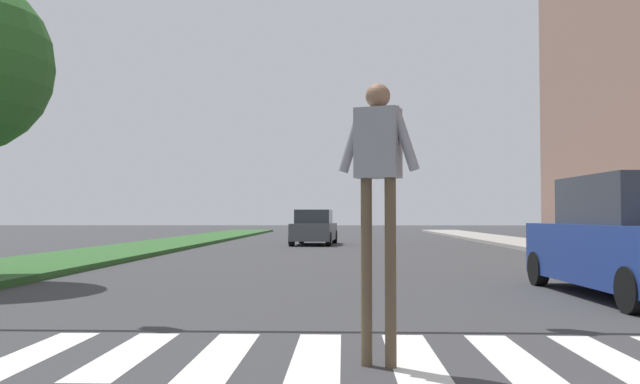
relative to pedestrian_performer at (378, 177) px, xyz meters
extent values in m
plane|color=#38383A|center=(-0.11, 22.17, -1.66)|extent=(140.00, 140.00, 0.00)
cube|color=silver|center=(-3.26, 0.44, -1.66)|extent=(0.45, 2.20, 0.01)
cube|color=silver|center=(-2.36, 0.44, -1.66)|extent=(0.45, 2.20, 0.01)
cube|color=silver|center=(-1.46, 0.44, -1.66)|extent=(0.45, 2.20, 0.01)
cube|color=silver|center=(-0.56, 0.44, -1.66)|extent=(0.45, 2.20, 0.01)
cube|color=silver|center=(0.34, 0.44, -1.66)|extent=(0.45, 2.20, 0.01)
cube|color=silver|center=(1.24, 0.44, -1.66)|extent=(0.45, 2.20, 0.01)
cube|color=silver|center=(2.14, 0.44, -1.66)|extent=(0.45, 2.20, 0.01)
cube|color=#2D5B28|center=(-8.20, 20.17, -1.59)|extent=(3.48, 64.00, 0.15)
cube|color=#9E9991|center=(8.07, 20.17, -1.59)|extent=(3.00, 64.00, 0.15)
cylinder|color=brown|center=(0.10, -0.04, -0.84)|extent=(0.13, 0.13, 1.65)
cylinder|color=brown|center=(-0.10, 0.04, -0.84)|extent=(0.13, 0.13, 1.65)
cube|color=gray|center=(0.00, 0.00, 0.30)|extent=(0.44, 0.36, 0.62)
cylinder|color=gray|center=(0.22, -0.08, 0.33)|extent=(0.28, 0.18, 0.58)
cylinder|color=gray|center=(-0.22, 0.08, 0.33)|extent=(0.28, 0.18, 0.58)
sphere|color=#8C664C|center=(0.00, 0.00, 0.72)|extent=(0.28, 0.28, 0.22)
cube|color=navy|center=(4.37, 5.12, -0.96)|extent=(2.11, 4.68, 0.96)
cube|color=#2D333D|center=(4.38, 4.89, -0.09)|extent=(1.78, 2.60, 0.79)
cylinder|color=black|center=(3.41, 6.93, -1.34)|extent=(0.25, 0.65, 0.64)
cylinder|color=black|center=(5.15, 7.01, -1.34)|extent=(0.25, 0.65, 0.64)
cylinder|color=black|center=(3.58, 3.23, -1.34)|extent=(0.25, 0.65, 0.64)
cube|color=#474C51|center=(-1.64, 24.87, -1.06)|extent=(2.07, 4.44, 0.77)
cube|color=#2D333D|center=(-1.66, 24.65, -0.35)|extent=(1.70, 2.05, 0.63)
cylinder|color=black|center=(-2.35, 26.64, -1.34)|extent=(0.26, 0.65, 0.64)
cylinder|color=black|center=(-0.72, 26.53, -1.34)|extent=(0.26, 0.65, 0.64)
cylinder|color=black|center=(-2.57, 23.20, -1.34)|extent=(0.26, 0.65, 0.64)
cylinder|color=black|center=(-0.94, 23.10, -1.34)|extent=(0.26, 0.65, 0.64)
camera|label=1|loc=(-0.31, -5.81, -0.35)|focal=37.02mm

